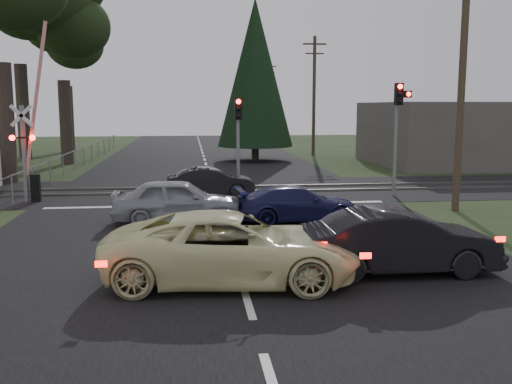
{
  "coord_description": "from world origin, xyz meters",
  "views": [
    {
      "loc": [
        -1.08,
        -13.4,
        3.78
      ],
      "look_at": [
        0.83,
        2.84,
        1.3
      ],
      "focal_mm": 40.0,
      "sensor_mm": 36.0,
      "label": 1
    }
  ],
  "objects": [
    {
      "name": "rail_far",
      "position": [
        0.0,
        12.8,
        0.05
      ],
      "size": [
        120.0,
        0.12,
        0.1
      ],
      "primitive_type": "cube",
      "color": "#59544C",
      "rests_on": "ground"
    },
    {
      "name": "crossing_signal",
      "position": [
        -7.27,
        9.79,
        2.06
      ],
      "size": [
        1.62,
        0.38,
        6.96
      ],
      "color": "slate",
      "rests_on": "ground"
    },
    {
      "name": "dark_hatchback",
      "position": [
        3.63,
        -1.28,
        0.73
      ],
      "size": [
        4.4,
        1.54,
        1.45
      ],
      "primitive_type": "imported",
      "rotation": [
        0.0,
        0.0,
        1.57
      ],
      "color": "black",
      "rests_on": "ground"
    },
    {
      "name": "euc_tree_c",
      "position": [
        -9.0,
        25.0,
        9.51
      ],
      "size": [
        6.0,
        6.0,
        13.2
      ],
      "color": "#473D33",
      "rests_on": "ground"
    },
    {
      "name": "utility_pole_far",
      "position": [
        8.5,
        55.0,
        4.73
      ],
      "size": [
        1.8,
        0.26,
        9.0
      ],
      "color": "#4C3D2D",
      "rests_on": "ground"
    },
    {
      "name": "blue_sedan",
      "position": [
        2.41,
        4.79,
        0.59
      ],
      "size": [
        4.16,
        1.94,
        1.18
      ],
      "primitive_type": "imported",
      "rotation": [
        0.0,
        0.0,
        1.64
      ],
      "color": "#171947",
      "rests_on": "ground"
    },
    {
      "name": "traffic_signal_center",
      "position": [
        1.0,
        10.68,
        2.81
      ],
      "size": [
        0.32,
        0.48,
        4.1
      ],
      "color": "slate",
      "rests_on": "ground"
    },
    {
      "name": "rail_near",
      "position": [
        0.0,
        11.2,
        0.05
      ],
      "size": [
        120.0,
        0.12,
        0.1
      ],
      "primitive_type": "cube",
      "color": "#59544C",
      "rests_on": "ground"
    },
    {
      "name": "ground",
      "position": [
        0.0,
        0.0,
        0.0
      ],
      "size": [
        120.0,
        120.0,
        0.0
      ],
      "primitive_type": "plane",
      "color": "#203217",
      "rests_on": "ground"
    },
    {
      "name": "fence_left",
      "position": [
        -7.8,
        22.5,
        0.0
      ],
      "size": [
        0.1,
        36.0,
        1.2
      ],
      "primitive_type": null,
      "color": "slate",
      "rests_on": "ground"
    },
    {
      "name": "euc_tree_e",
      "position": [
        -11.0,
        36.0,
        9.51
      ],
      "size": [
        6.0,
        6.0,
        13.2
      ],
      "color": "#473D33",
      "rests_on": "ground"
    },
    {
      "name": "traffic_signal_right",
      "position": [
        7.55,
        9.47,
        3.31
      ],
      "size": [
        0.68,
        0.48,
        4.7
      ],
      "color": "slate",
      "rests_on": "ground"
    },
    {
      "name": "silver_car",
      "position": [
        -1.45,
        5.0,
        0.72
      ],
      "size": [
        4.27,
        1.77,
        1.45
      ],
      "primitive_type": "imported",
      "rotation": [
        0.0,
        0.0,
        1.56
      ],
      "color": "#93969A",
      "rests_on": "ground"
    },
    {
      "name": "cream_coupe",
      "position": [
        -0.2,
        -1.53,
        0.76
      ],
      "size": [
        5.67,
        3.04,
        1.52
      ],
      "primitive_type": "imported",
      "rotation": [
        0.0,
        0.0,
        1.47
      ],
      "color": "beige",
      "rests_on": "ground"
    },
    {
      "name": "utility_pole_near",
      "position": [
        8.5,
        6.0,
        4.73
      ],
      "size": [
        1.8,
        0.26,
        9.0
      ],
      "color": "#4C3D2D",
      "rests_on": "ground"
    },
    {
      "name": "stop_line",
      "position": [
        0.0,
        8.2,
        0.01
      ],
      "size": [
        13.0,
        0.35,
        0.0
      ],
      "primitive_type": "cube",
      "color": "silver",
      "rests_on": "ground"
    },
    {
      "name": "utility_pole_mid",
      "position": [
        8.5,
        30.0,
        4.73
      ],
      "size": [
        1.8,
        0.26,
        9.0
      ],
      "color": "#4C3D2D",
      "rests_on": "ground"
    },
    {
      "name": "rail_corridor",
      "position": [
        0.0,
        12.0,
        0.01
      ],
      "size": [
        120.0,
        8.0,
        0.01
      ],
      "primitive_type": "cube",
      "color": "black",
      "rests_on": "ground"
    },
    {
      "name": "building_right",
      "position": [
        18.0,
        22.0,
        2.0
      ],
      "size": [
        14.0,
        10.0,
        4.0
      ],
      "primitive_type": "cube",
      "color": "#59514C",
      "rests_on": "ground"
    },
    {
      "name": "road",
      "position": [
        0.0,
        10.0,
        0.01
      ],
      "size": [
        14.0,
        100.0,
        0.01
      ],
      "primitive_type": "cube",
      "color": "black",
      "rests_on": "ground"
    },
    {
      "name": "dark_car_far",
      "position": [
        -0.2,
        10.39,
        0.6
      ],
      "size": [
        3.71,
        1.4,
        1.21
      ],
      "primitive_type": "imported",
      "rotation": [
        0.0,
        0.0,
        1.6
      ],
      "color": "black",
      "rests_on": "ground"
    },
    {
      "name": "conifer_tree",
      "position": [
        3.5,
        26.0,
        5.99
      ],
      "size": [
        5.2,
        5.2,
        11.0
      ],
      "color": "#473D33",
      "rests_on": "ground"
    }
  ]
}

